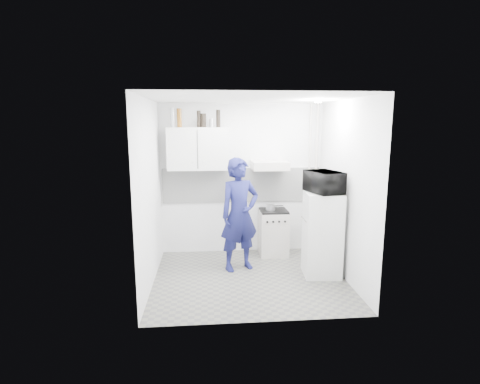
{
  "coord_description": "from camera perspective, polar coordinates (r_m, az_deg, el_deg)",
  "views": [
    {
      "loc": [
        -0.6,
        -5.2,
        2.27
      ],
      "look_at": [
        -0.11,
        0.3,
        1.25
      ],
      "focal_mm": 28.0,
      "sensor_mm": 36.0,
      "label": 1
    }
  ],
  "objects": [
    {
      "name": "person",
      "position": [
        5.78,
        -0.07,
        -3.46
      ],
      "size": [
        0.75,
        0.63,
        1.76
      ],
      "primitive_type": "imported",
      "rotation": [
        0.0,
        0.0,
        0.38
      ],
      "color": "#141749",
      "rests_on": "floor"
    },
    {
      "name": "wall_left",
      "position": [
        5.35,
        -13.57,
        -0.27
      ],
      "size": [
        0.0,
        2.6,
        2.6
      ],
      "primitive_type": "plane",
      "rotation": [
        1.57,
        0.0,
        1.57
      ],
      "color": "white",
      "rests_on": "floor"
    },
    {
      "name": "microwave",
      "position": [
        5.59,
        12.73,
        1.49
      ],
      "size": [
        0.66,
        0.54,
        0.32
      ],
      "primitive_type": "imported",
      "rotation": [
        0.0,
        0.0,
        1.86
      ],
      "color": "black",
      "rests_on": "fridge"
    },
    {
      "name": "bottle_d",
      "position": [
        6.27,
        -6.3,
        11.0
      ],
      "size": [
        0.06,
        0.06,
        0.27
      ],
      "primitive_type": "cylinder",
      "color": "black",
      "rests_on": "upper_cabinet"
    },
    {
      "name": "ceiling_spot_fixture",
      "position": [
        5.64,
        11.77,
        13.31
      ],
      "size": [
        0.1,
        0.1,
        0.02
      ],
      "primitive_type": "cylinder",
      "color": "white",
      "rests_on": "ceiling"
    },
    {
      "name": "wall_back",
      "position": [
        6.55,
        0.26,
        1.95
      ],
      "size": [
        2.8,
        0.0,
        2.8
      ],
      "primitive_type": "plane",
      "rotation": [
        1.57,
        0.0,
        0.0
      ],
      "color": "white",
      "rests_on": "floor"
    },
    {
      "name": "pipe_a",
      "position": [
        6.71,
        11.45,
        1.95
      ],
      "size": [
        0.05,
        0.05,
        2.6
      ],
      "primitive_type": "cylinder",
      "color": "beige",
      "rests_on": "floor"
    },
    {
      "name": "fridge",
      "position": [
        5.76,
        12.42,
        -6.31
      ],
      "size": [
        0.56,
        0.56,
        1.26
      ],
      "primitive_type": "cube",
      "rotation": [
        0.0,
        0.0,
        -0.08
      ],
      "color": "silver",
      "rests_on": "floor"
    },
    {
      "name": "floor",
      "position": [
        5.7,
        1.44,
        -12.99
      ],
      "size": [
        2.8,
        2.8,
        0.0
      ],
      "primitive_type": "plane",
      "color": "#626155",
      "rests_on": "ground"
    },
    {
      "name": "backsplash",
      "position": [
        6.55,
        0.28,
        1.06
      ],
      "size": [
        2.74,
        0.03,
        0.6
      ],
      "primitive_type": "cube",
      "color": "white",
      "rests_on": "wall_back"
    },
    {
      "name": "saucepan",
      "position": [
        6.44,
        4.68,
        -2.37
      ],
      "size": [
        0.16,
        0.16,
        0.09
      ],
      "primitive_type": "cylinder",
      "color": "silver",
      "rests_on": "stove_top"
    },
    {
      "name": "range_hood",
      "position": [
        6.32,
        4.55,
        4.08
      ],
      "size": [
        0.6,
        0.5,
        0.14
      ],
      "primitive_type": "cube",
      "color": "beige",
      "rests_on": "wall_back"
    },
    {
      "name": "bottle_b",
      "position": [
        6.29,
        -9.23,
        11.08
      ],
      "size": [
        0.08,
        0.08,
        0.3
      ],
      "primitive_type": "cylinder",
      "color": "brown",
      "rests_on": "upper_cabinet"
    },
    {
      "name": "canister_a",
      "position": [
        6.27,
        -5.6,
        10.8
      ],
      "size": [
        0.09,
        0.09,
        0.22
      ],
      "primitive_type": "cylinder",
      "color": "black",
      "rests_on": "upper_cabinet"
    },
    {
      "name": "ceiling",
      "position": [
        5.24,
        1.58,
        14.08
      ],
      "size": [
        2.8,
        2.8,
        0.0
      ],
      "primitive_type": "plane",
      "color": "white",
      "rests_on": "wall_back"
    },
    {
      "name": "bottle_a",
      "position": [
        6.3,
        -10.26,
        11.1
      ],
      "size": [
        0.07,
        0.07,
        0.31
      ],
      "primitive_type": "cylinder",
      "color": "#B2B7BC",
      "rests_on": "upper_cabinet"
    },
    {
      "name": "wall_right",
      "position": [
        5.65,
        15.76,
        0.19
      ],
      "size": [
        0.0,
        2.6,
        2.6
      ],
      "primitive_type": "plane",
      "rotation": [
        1.57,
        0.0,
        -1.57
      ],
      "color": "white",
      "rests_on": "floor"
    },
    {
      "name": "canister_b",
      "position": [
        6.27,
        -4.35,
        10.43
      ],
      "size": [
        0.07,
        0.07,
        0.14
      ],
      "primitive_type": "cylinder",
      "color": "silver",
      "rests_on": "upper_cabinet"
    },
    {
      "name": "upper_cabinet",
      "position": [
        6.29,
        -6.45,
        6.57
      ],
      "size": [
        1.0,
        0.35,
        0.7
      ],
      "primitive_type": "cube",
      "color": "silver",
      "rests_on": "wall_back"
    },
    {
      "name": "stove",
      "position": [
        6.57,
        5.09,
        -6.24
      ],
      "size": [
        0.48,
        0.48,
        0.77
      ],
      "primitive_type": "cube",
      "color": "beige",
      "rests_on": "floor"
    },
    {
      "name": "pipe_b",
      "position": [
        6.68,
        10.46,
        1.95
      ],
      "size": [
        0.04,
        0.04,
        2.6
      ],
      "primitive_type": "cylinder",
      "color": "beige",
      "rests_on": "floor"
    },
    {
      "name": "stove_top",
      "position": [
        6.47,
        5.15,
        -2.86
      ],
      "size": [
        0.46,
        0.46,
        0.03
      ],
      "primitive_type": "cube",
      "color": "black",
      "rests_on": "stove"
    },
    {
      "name": "bottle_e",
      "position": [
        6.27,
        -3.34,
        11.11
      ],
      "size": [
        0.07,
        0.07,
        0.28
      ],
      "primitive_type": "cylinder",
      "color": "black",
      "rests_on": "upper_cabinet"
    }
  ]
}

